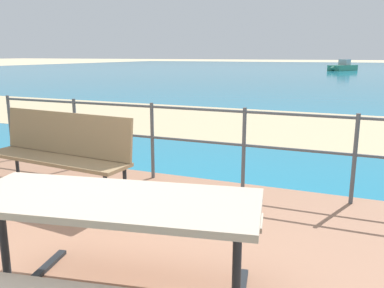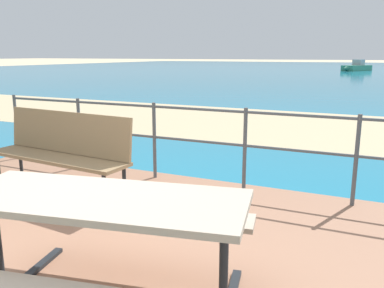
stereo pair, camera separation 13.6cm
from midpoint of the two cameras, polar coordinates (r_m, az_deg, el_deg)
patio_paving at (r=3.07m, az=-17.07°, el=-18.78°), size 6.40×5.20×0.06m
sea_water at (r=41.99m, az=22.17°, el=9.57°), size 90.00×90.00×0.01m
beach_strip at (r=9.48m, az=13.01°, el=2.64°), size 54.04×5.14×0.01m
picnic_table at (r=2.39m, az=-11.21°, el=-11.49°), size 1.89×1.60×0.76m
park_bench at (r=4.52m, az=-17.23°, el=-0.39°), size 1.77×0.57×0.94m
railing_fence at (r=4.77m, az=1.59°, el=1.32°), size 5.94×0.04×0.96m
boat_far at (r=42.92m, az=22.45°, el=10.06°), size 2.76×3.82×1.10m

